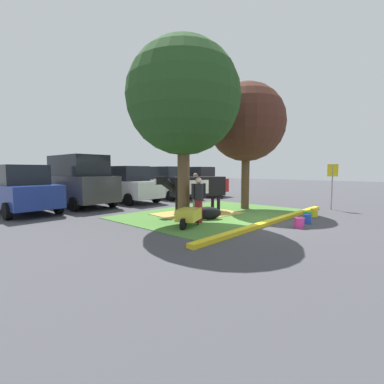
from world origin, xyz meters
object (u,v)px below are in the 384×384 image
at_px(bucket_green, 307,215).
at_px(shade_tree_right, 246,123).
at_px(parking_sign, 332,178).
at_px(bucket_blue, 307,219).
at_px(shade_tree_left, 183,98).
at_px(wheelbarrow, 188,215).
at_px(bucket_pink, 299,222).
at_px(calf_lying, 206,213).
at_px(suv_dark_grey, 78,181).
at_px(bucket_yellow, 314,213).
at_px(sedan_silver, 166,183).
at_px(person_visitor_near, 196,189).
at_px(cow_holstein, 196,187).
at_px(sedan_red, 196,182).
at_px(sedan_blue, 21,190).
at_px(hatchback_white, 127,185).
at_px(person_handler, 199,199).

bearing_deg(bucket_green, shade_tree_right, 77.02).
xyz_separation_m(shade_tree_right, bucket_green, (-0.71, -3.08, -3.80)).
height_order(parking_sign, bucket_blue, parking_sign).
height_order(shade_tree_left, wheelbarrow, shade_tree_left).
xyz_separation_m(parking_sign, bucket_pink, (-4.88, -0.39, -1.30)).
xyz_separation_m(shade_tree_left, bucket_pink, (1.77, -3.35, -4.06)).
bearing_deg(calf_lying, suv_dark_grey, 101.98).
height_order(shade_tree_left, suv_dark_grey, shade_tree_left).
distance_m(shade_tree_right, wheelbarrow, 5.92).
bearing_deg(bucket_yellow, sedan_silver, 85.81).
bearing_deg(person_visitor_near, bucket_pink, -100.57).
height_order(cow_holstein, calf_lying, cow_holstein).
height_order(shade_tree_left, cow_holstein, shade_tree_left).
distance_m(bucket_blue, sedan_red, 10.80).
bearing_deg(parking_sign, sedan_silver, 101.15).
bearing_deg(calf_lying, cow_holstein, 55.22).
relative_size(person_visitor_near, bucket_yellow, 5.27).
bearing_deg(sedan_blue, hatchback_white, -0.19).
bearing_deg(wheelbarrow, person_visitor_near, 38.69).
relative_size(cow_holstein, bucket_pink, 9.18).
height_order(person_handler, sedan_silver, sedan_silver).
relative_size(wheelbarrow, bucket_pink, 4.78).
bearing_deg(sedan_red, person_handler, -137.76).
xyz_separation_m(cow_holstein, suv_dark_grey, (-2.35, 5.71, 0.16)).
distance_m(shade_tree_left, sedan_blue, 7.87).
bearing_deg(sedan_red, cow_holstein, -138.33).
height_order(calf_lying, person_handler, person_handler).
relative_size(person_handler, sedan_red, 0.35).
xyz_separation_m(parking_sign, bucket_blue, (-4.07, -0.36, -1.30)).
xyz_separation_m(bucket_blue, hatchback_white, (-0.62, 9.70, 0.82)).
xyz_separation_m(cow_holstein, parking_sign, (4.97, -3.89, 0.36)).
bearing_deg(hatchback_white, shade_tree_left, -107.09).
height_order(bucket_pink, sedan_silver, sedan_silver).
height_order(bucket_yellow, sedan_silver, sedan_silver).
xyz_separation_m(shade_tree_right, person_visitor_near, (-1.39, 1.84, -3.05)).
bearing_deg(calf_lying, parking_sign, -24.31).
bearing_deg(sedan_blue, bucket_green, -54.78).
bearing_deg(cow_holstein, hatchback_white, 87.06).
bearing_deg(parking_sign, person_handler, 159.48).
bearing_deg(bucket_pink, bucket_blue, 2.55).
bearing_deg(bucket_green, sedan_blue, 125.22).
height_order(suv_dark_grey, sedan_red, suv_dark_grey).
relative_size(cow_holstein, calf_lying, 2.43).
relative_size(suv_dark_grey, sedan_red, 1.05).
height_order(parking_sign, sedan_silver, parking_sign).
height_order(parking_sign, hatchback_white, parking_sign).
distance_m(bucket_green, sedan_blue, 11.57).
bearing_deg(person_visitor_near, bucket_green, -82.13).
xyz_separation_m(parking_sign, sedan_blue, (-9.87, 9.36, -0.48)).
xyz_separation_m(person_visitor_near, bucket_yellow, (1.39, -4.94, -0.73)).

